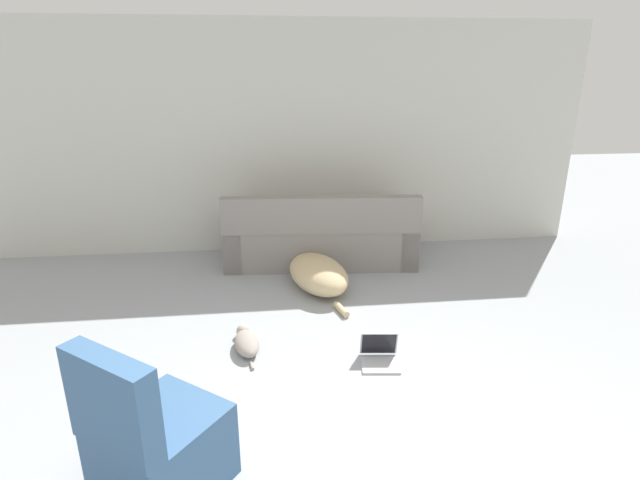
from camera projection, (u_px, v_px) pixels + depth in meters
name	position (u px, v px, depth m)	size (l,w,h in m)	color
wall_back	(292.00, 140.00, 5.76)	(6.92, 0.06, 2.62)	beige
couch	(320.00, 238.00, 5.62)	(2.15, 0.99, 0.84)	gray
dog	(316.00, 272.00, 5.03)	(0.74, 1.35, 0.31)	tan
cat	(246.00, 342.00, 3.93)	(0.25, 0.56, 0.13)	gray
laptop_open	(379.00, 352.00, 3.76)	(0.31, 0.31, 0.22)	#B7B7BC
side_chair	(155.00, 445.00, 2.51)	(0.77, 0.78, 0.93)	#385B84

